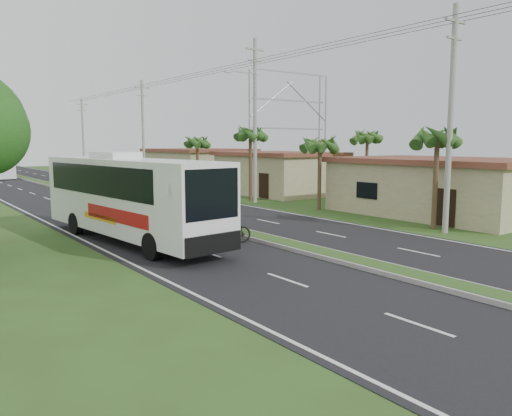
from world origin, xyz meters
TOP-DOWN VIEW (x-y plane):
  - ground at (0.00, 0.00)m, footprint 180.00×180.00m
  - road_asphalt at (0.00, 20.00)m, footprint 14.00×160.00m
  - median_strip at (0.00, 20.00)m, footprint 1.20×160.00m
  - lane_edge_left at (-6.70, 20.00)m, footprint 0.12×160.00m
  - lane_edge_right at (6.70, 20.00)m, footprint 0.12×160.00m
  - shop_near at (14.00, 6.00)m, footprint 8.60×12.60m
  - shop_mid at (14.00, 22.00)m, footprint 7.60×10.60m
  - shop_far at (14.00, 36.00)m, footprint 8.60×11.60m
  - palm_verge_a at (9.00, 3.00)m, footprint 2.40×2.40m
  - palm_verge_b at (9.40, 12.00)m, footprint 2.40×2.40m
  - palm_verge_c at (8.80, 19.00)m, footprint 2.40×2.40m
  - palm_verge_d at (9.30, 28.00)m, footprint 2.40×2.40m
  - palm_behind_shop at (17.50, 15.00)m, footprint 2.40×2.40m
  - utility_pole_a at (8.50, 2.00)m, footprint 1.60×0.28m
  - utility_pole_b at (8.47, 18.00)m, footprint 3.20×0.28m
  - utility_pole_c at (8.50, 38.00)m, footprint 1.60×0.28m
  - utility_pole_d at (8.50, 58.00)m, footprint 1.60×0.28m
  - billboard_lattice at (22.00, 30.00)m, footprint 10.18×1.18m
  - coach_bus_main at (-5.01, 9.34)m, footprint 3.74×12.68m
  - motorcyclist at (-1.69, 6.04)m, footprint 1.99×1.00m

SIDE VIEW (x-z plane):
  - ground at x=0.00m, z-range 0.00..0.00m
  - lane_edge_left at x=-6.70m, z-range 0.00..0.00m
  - lane_edge_right at x=6.70m, z-range 0.00..0.00m
  - road_asphalt at x=0.00m, z-range 0.00..0.02m
  - median_strip at x=0.00m, z-range 0.01..0.20m
  - motorcyclist at x=-1.69m, z-range -0.32..1.82m
  - shop_near at x=14.00m, z-range 0.02..3.54m
  - shop_mid at x=14.00m, z-range 0.02..3.69m
  - shop_far at x=14.00m, z-range 0.02..3.84m
  - coach_bus_main at x=-5.01m, z-range 0.20..4.24m
  - palm_verge_b at x=9.40m, z-range 1.83..6.88m
  - palm_verge_d at x=9.30m, z-range 1.92..7.17m
  - palm_verge_a at x=9.00m, z-range 2.02..7.47m
  - palm_behind_shop at x=17.50m, z-range 2.11..7.76m
  - palm_verge_c at x=8.80m, z-range 2.20..8.05m
  - utility_pole_d at x=8.50m, z-range 0.17..10.67m
  - utility_pole_a at x=8.50m, z-range 0.17..11.17m
  - utility_pole_c at x=8.50m, z-range 0.17..11.17m
  - utility_pole_b at x=8.47m, z-range 0.26..12.26m
  - billboard_lattice at x=22.00m, z-range 0.79..12.86m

